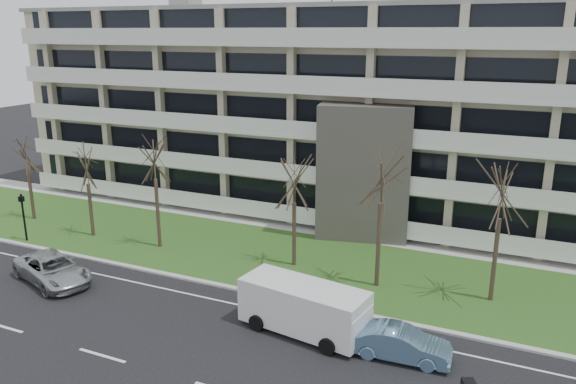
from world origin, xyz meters
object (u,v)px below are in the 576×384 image
at_px(silver_pickup, 53,269).
at_px(white_van, 305,304).
at_px(blue_sedan, 401,344).
at_px(pedestrian_signal, 23,211).

distance_m(silver_pickup, white_van, 14.91).
bearing_deg(white_van, silver_pickup, -168.43).
relative_size(silver_pickup, white_van, 0.87).
xyz_separation_m(blue_sedan, pedestrian_signal, (-25.97, 3.62, 1.39)).
bearing_deg(white_van, pedestrian_signal, -179.88).
height_order(silver_pickup, white_van, white_van).
bearing_deg(silver_pickup, blue_sedan, -70.34).
relative_size(white_van, pedestrian_signal, 1.91).
xyz_separation_m(white_van, pedestrian_signal, (-21.41, 3.24, 0.69)).
xyz_separation_m(blue_sedan, white_van, (-4.57, 0.38, 0.69)).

